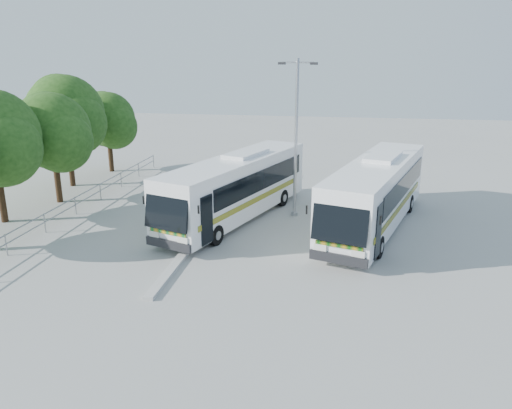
% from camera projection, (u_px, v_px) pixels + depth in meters
% --- Properties ---
extents(ground, '(100.00, 100.00, 0.00)m').
position_uv_depth(ground, '(242.00, 245.00, 23.34)').
color(ground, '#9D9D98').
rests_on(ground, ground).
extents(kerb_divider, '(0.40, 16.00, 0.15)m').
position_uv_depth(kerb_divider, '(205.00, 227.00, 25.57)').
color(kerb_divider, '#B2B2AD').
rests_on(kerb_divider, ground).
extents(railing, '(0.06, 22.00, 1.00)m').
position_uv_depth(railing, '(84.00, 197.00, 28.49)').
color(railing, gray).
rests_on(railing, ground).
extents(tree_far_c, '(4.97, 4.69, 6.49)m').
position_uv_depth(tree_far_c, '(53.00, 131.00, 28.84)').
color(tree_far_c, '#382314').
rests_on(tree_far_c, ground).
extents(tree_far_d, '(5.62, 5.30, 7.33)m').
position_uv_depth(tree_far_d, '(66.00, 114.00, 32.36)').
color(tree_far_d, '#382314').
rests_on(tree_far_d, ground).
extents(tree_far_e, '(4.54, 4.28, 5.92)m').
position_uv_depth(tree_far_e, '(108.00, 120.00, 36.77)').
color(tree_far_e, '#382314').
rests_on(tree_far_e, ground).
extents(coach_main, '(6.15, 12.09, 3.32)m').
position_uv_depth(coach_main, '(237.00, 186.00, 26.49)').
color(coach_main, white).
rests_on(coach_main, ground).
extents(coach_adjacent, '(5.92, 12.48, 3.41)m').
position_uv_depth(coach_adjacent, '(376.00, 192.00, 25.15)').
color(coach_adjacent, white).
rests_on(coach_adjacent, ground).
extents(lamppost, '(2.04, 0.51, 8.36)m').
position_uv_depth(lamppost, '(296.00, 132.00, 26.22)').
color(lamppost, '#999BA2').
rests_on(lamppost, ground).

